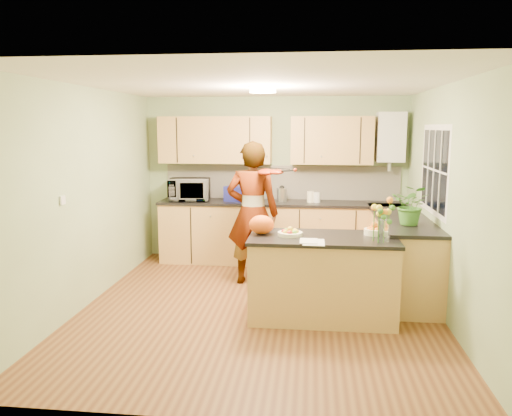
# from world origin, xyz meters

# --- Properties ---
(floor) EXTENTS (4.50, 4.50, 0.00)m
(floor) POSITION_xyz_m (0.00, 0.00, 0.00)
(floor) COLOR #5A3019
(floor) RESTS_ON ground
(ceiling) EXTENTS (4.00, 4.50, 0.02)m
(ceiling) POSITION_xyz_m (0.00, 0.00, 2.50)
(ceiling) COLOR white
(ceiling) RESTS_ON wall_back
(wall_back) EXTENTS (4.00, 0.02, 2.50)m
(wall_back) POSITION_xyz_m (0.00, 2.25, 1.25)
(wall_back) COLOR gray
(wall_back) RESTS_ON floor
(wall_front) EXTENTS (4.00, 0.02, 2.50)m
(wall_front) POSITION_xyz_m (0.00, -2.25, 1.25)
(wall_front) COLOR gray
(wall_front) RESTS_ON floor
(wall_left) EXTENTS (0.02, 4.50, 2.50)m
(wall_left) POSITION_xyz_m (-2.00, 0.00, 1.25)
(wall_left) COLOR gray
(wall_left) RESTS_ON floor
(wall_right) EXTENTS (0.02, 4.50, 2.50)m
(wall_right) POSITION_xyz_m (2.00, 0.00, 1.25)
(wall_right) COLOR gray
(wall_right) RESTS_ON floor
(back_counter) EXTENTS (3.64, 0.62, 0.94)m
(back_counter) POSITION_xyz_m (0.10, 1.95, 0.47)
(back_counter) COLOR tan
(back_counter) RESTS_ON floor
(right_counter) EXTENTS (0.62, 2.24, 0.94)m
(right_counter) POSITION_xyz_m (1.70, 0.85, 0.47)
(right_counter) COLOR tan
(right_counter) RESTS_ON floor
(splashback) EXTENTS (3.60, 0.02, 0.52)m
(splashback) POSITION_xyz_m (0.10, 2.23, 1.20)
(splashback) COLOR beige
(splashback) RESTS_ON back_counter
(upper_cabinets) EXTENTS (3.20, 0.34, 0.70)m
(upper_cabinets) POSITION_xyz_m (-0.18, 2.08, 1.85)
(upper_cabinets) COLOR tan
(upper_cabinets) RESTS_ON wall_back
(boiler) EXTENTS (0.40, 0.30, 0.86)m
(boiler) POSITION_xyz_m (1.70, 2.09, 1.90)
(boiler) COLOR white
(boiler) RESTS_ON wall_back
(window_right) EXTENTS (0.01, 1.30, 1.05)m
(window_right) POSITION_xyz_m (1.99, 0.60, 1.55)
(window_right) COLOR white
(window_right) RESTS_ON wall_right
(light_switch) EXTENTS (0.02, 0.09, 0.09)m
(light_switch) POSITION_xyz_m (-1.99, -0.60, 1.30)
(light_switch) COLOR white
(light_switch) RESTS_ON wall_left
(ceiling_lamp) EXTENTS (0.30, 0.30, 0.07)m
(ceiling_lamp) POSITION_xyz_m (0.00, 0.30, 2.46)
(ceiling_lamp) COLOR #FFEABF
(ceiling_lamp) RESTS_ON ceiling
(peninsula_island) EXTENTS (1.57, 0.80, 0.90)m
(peninsula_island) POSITION_xyz_m (0.70, -0.21, 0.45)
(peninsula_island) COLOR tan
(peninsula_island) RESTS_ON floor
(fruit_dish) EXTENTS (0.26, 0.26, 0.09)m
(fruit_dish) POSITION_xyz_m (0.35, -0.21, 0.94)
(fruit_dish) COLOR #F9F0C7
(fruit_dish) RESTS_ON peninsula_island
(orange_bowl) EXTENTS (0.22, 0.22, 0.13)m
(orange_bowl) POSITION_xyz_m (1.25, -0.06, 0.95)
(orange_bowl) COLOR #F9F0C7
(orange_bowl) RESTS_ON peninsula_island
(flower_vase) EXTENTS (0.27, 0.27, 0.49)m
(flower_vase) POSITION_xyz_m (1.30, -0.39, 1.22)
(flower_vase) COLOR silver
(flower_vase) RESTS_ON peninsula_island
(orange_bag) EXTENTS (0.33, 0.30, 0.21)m
(orange_bag) POSITION_xyz_m (0.03, -0.16, 1.00)
(orange_bag) COLOR #E95513
(orange_bag) RESTS_ON peninsula_island
(papers) EXTENTS (0.22, 0.30, 0.01)m
(papers) POSITION_xyz_m (0.60, -0.51, 0.90)
(papers) COLOR white
(papers) RESTS_ON peninsula_island
(violinist) EXTENTS (0.70, 0.47, 1.87)m
(violinist) POSITION_xyz_m (-0.19, 0.91, 0.94)
(violinist) COLOR #E4AB8B
(violinist) RESTS_ON floor
(violin) EXTENTS (0.64, 0.56, 0.16)m
(violin) POSITION_xyz_m (0.01, 0.69, 1.50)
(violin) COLOR #4D1504
(violin) RESTS_ON violinist
(microwave) EXTENTS (0.64, 0.47, 0.33)m
(microwave) POSITION_xyz_m (-1.28, 1.92, 1.11)
(microwave) COLOR white
(microwave) RESTS_ON back_counter
(blue_box) EXTENTS (0.34, 0.29, 0.23)m
(blue_box) POSITION_xyz_m (-0.58, 1.93, 1.05)
(blue_box) COLOR #202395
(blue_box) RESTS_ON back_counter
(kettle) EXTENTS (0.15, 0.15, 0.28)m
(kettle) POSITION_xyz_m (0.13, 1.94, 1.06)
(kettle) COLOR #B7B7BC
(kettle) RESTS_ON back_counter
(jar_cream) EXTENTS (0.11, 0.11, 0.16)m
(jar_cream) POSITION_xyz_m (0.55, 1.94, 1.02)
(jar_cream) COLOR #F9F0C7
(jar_cream) RESTS_ON back_counter
(jar_white) EXTENTS (0.11, 0.11, 0.15)m
(jar_white) POSITION_xyz_m (0.65, 1.93, 1.02)
(jar_white) COLOR white
(jar_white) RESTS_ON back_counter
(potted_plant) EXTENTS (0.53, 0.50, 0.46)m
(potted_plant) POSITION_xyz_m (1.70, 0.32, 1.17)
(potted_plant) COLOR #3A7426
(potted_plant) RESTS_ON right_counter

